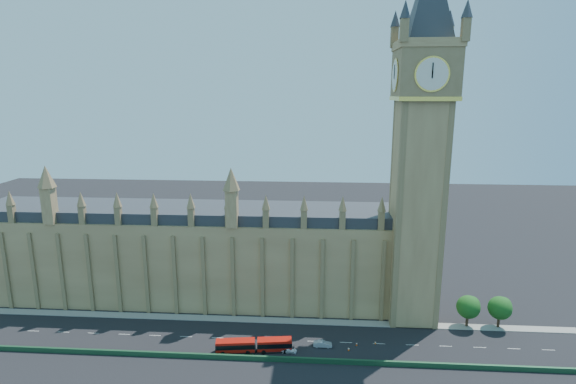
# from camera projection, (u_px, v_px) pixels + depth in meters

# --- Properties ---
(ground) EXTENTS (400.00, 400.00, 0.00)m
(ground) POSITION_uv_depth(u_px,v_px,m) (265.00, 339.00, 111.38)
(ground) COLOR black
(ground) RESTS_ON ground
(palace_westminster) EXTENTS (120.00, 20.00, 28.00)m
(palace_westminster) POSITION_uv_depth(u_px,v_px,m) (189.00, 253.00, 131.43)
(palace_westminster) COLOR #967248
(palace_westminster) RESTS_ON ground
(elizabeth_tower) EXTENTS (20.59, 20.59, 105.00)m
(elizabeth_tower) POSITION_uv_depth(u_px,v_px,m) (422.00, 115.00, 110.55)
(elizabeth_tower) COLOR #967248
(elizabeth_tower) RESTS_ON ground
(bridge_parapet) EXTENTS (160.00, 0.60, 1.20)m
(bridge_parapet) POSITION_uv_depth(u_px,v_px,m) (260.00, 358.00, 102.49)
(bridge_parapet) COLOR #1E4C2D
(bridge_parapet) RESTS_ON ground
(kerb_north) EXTENTS (160.00, 3.00, 0.16)m
(kerb_north) POSITION_uv_depth(u_px,v_px,m) (269.00, 320.00, 120.61)
(kerb_north) COLOR gray
(kerb_north) RESTS_ON ground
(tree_east_near) EXTENTS (6.00, 6.00, 8.50)m
(tree_east_near) POSITION_uv_depth(u_px,v_px,m) (469.00, 306.00, 116.50)
(tree_east_near) COLOR #382619
(tree_east_near) RESTS_ON ground
(tree_east_far) EXTENTS (6.00, 6.00, 8.50)m
(tree_east_far) POSITION_uv_depth(u_px,v_px,m) (501.00, 307.00, 115.97)
(tree_east_far) COLOR #382619
(tree_east_far) RESTS_ON ground
(red_bus) EXTENTS (18.06, 4.81, 3.04)m
(red_bus) POSITION_uv_depth(u_px,v_px,m) (254.00, 345.00, 105.91)
(red_bus) COLOR #B0140B
(red_bus) RESTS_ON ground
(car_grey) EXTENTS (4.79, 2.13, 1.60)m
(car_grey) POSITION_uv_depth(u_px,v_px,m) (285.00, 347.00, 106.82)
(car_grey) COLOR #3F4046
(car_grey) RESTS_ON ground
(car_silver) EXTENTS (4.51, 1.60, 1.48)m
(car_silver) POSITION_uv_depth(u_px,v_px,m) (323.00, 344.00, 108.08)
(car_silver) COLOR #A6A9AE
(car_silver) RESTS_ON ground
(car_white) EXTENTS (4.40, 2.04, 1.24)m
(car_white) POSITION_uv_depth(u_px,v_px,m) (288.00, 350.00, 105.86)
(car_white) COLOR white
(car_white) RESTS_ON ground
(cone_a) EXTENTS (0.46, 0.46, 0.65)m
(cone_a) POSITION_uv_depth(u_px,v_px,m) (375.00, 343.00, 109.40)
(cone_a) COLOR black
(cone_a) RESTS_ON ground
(cone_b) EXTENTS (0.54, 0.54, 0.77)m
(cone_b) POSITION_uv_depth(u_px,v_px,m) (322.00, 341.00, 110.09)
(cone_b) COLOR black
(cone_b) RESTS_ON ground
(cone_c) EXTENTS (0.60, 0.60, 0.79)m
(cone_c) POSITION_uv_depth(u_px,v_px,m) (349.00, 349.00, 106.53)
(cone_c) COLOR black
(cone_c) RESTS_ON ground
(cone_d) EXTENTS (0.50, 0.50, 0.76)m
(cone_d) POSITION_uv_depth(u_px,v_px,m) (357.00, 344.00, 108.66)
(cone_d) COLOR black
(cone_d) RESTS_ON ground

